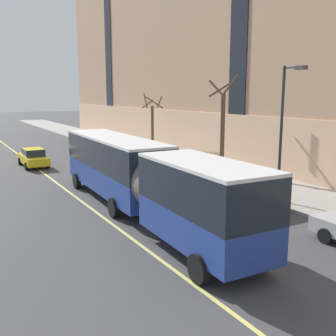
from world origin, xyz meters
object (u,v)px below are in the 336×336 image
at_px(parked_car_navy_1, 174,169).
at_px(street_tree_far_downtown, 152,123).
at_px(taxi_cab, 33,158).
at_px(fire_hydrant, 206,174).
at_px(parked_car_champagne_4, 248,192).
at_px(street_lamp, 285,121).
at_px(parked_car_silver_3, 106,148).
at_px(street_tree_far_uptown, 222,126).
at_px(parked_car_darkgray_5, 82,139).
at_px(city_bus, 139,174).

distance_m(parked_car_navy_1, street_tree_far_downtown, 12.47).
relative_size(taxi_cab, fire_hydrant, 6.36).
distance_m(parked_car_champagne_4, street_tree_far_downtown, 19.95).
bearing_deg(street_lamp, parked_car_silver_3, 95.17).
relative_size(taxi_cab, street_tree_far_uptown, 0.62).
bearing_deg(street_tree_far_uptown, fire_hydrant, -147.70).
bearing_deg(parked_car_darkgray_5, parked_car_navy_1, -90.14).
distance_m(parked_car_darkgray_5, street_tree_far_downtown, 10.87).
xyz_separation_m(parked_car_darkgray_5, street_tree_far_uptown, (4.31, -21.01, 2.89)).
relative_size(street_tree_far_downtown, fire_hydrant, 8.30).
distance_m(parked_car_darkgray_5, fire_hydrant, 22.73).
height_order(parked_car_silver_3, street_tree_far_uptown, street_tree_far_uptown).
height_order(parked_car_silver_3, parked_car_champagne_4, same).
bearing_deg(fire_hydrant, city_bus, -147.41).
distance_m(parked_car_champagne_4, street_tree_far_uptown, 9.59).
distance_m(street_lamp, fire_hydrant, 8.07).
height_order(parked_car_navy_1, street_tree_far_downtown, street_tree_far_downtown).
bearing_deg(city_bus, parked_car_darkgray_5, 77.87).
xyz_separation_m(parked_car_darkgray_5, street_lamp, (1.79, -29.61, 3.83)).
height_order(city_bus, fire_hydrant, city_bus).
bearing_deg(parked_car_silver_3, street_tree_far_uptown, -70.78).
distance_m(street_tree_far_downtown, street_lamp, 20.11).
relative_size(taxi_cab, street_tree_far_downtown, 0.77).
bearing_deg(parked_car_silver_3, taxi_cab, -160.52).
bearing_deg(fire_hydrant, street_tree_far_downtown, 78.73).
distance_m(parked_car_silver_3, parked_car_darkgray_5, 8.22).
relative_size(parked_car_champagne_4, parked_car_darkgray_5, 0.95).
bearing_deg(city_bus, fire_hydrant, 32.59).
relative_size(parked_car_silver_3, fire_hydrant, 6.02).
bearing_deg(street_tree_far_downtown, parked_car_navy_1, -110.67).
relative_size(city_bus, parked_car_silver_3, 4.12).
height_order(parked_car_champagne_4, street_lamp, street_lamp).
bearing_deg(parked_car_champagne_4, street_tree_far_uptown, 61.39).
relative_size(city_bus, street_tree_far_uptown, 2.44).
distance_m(city_bus, street_tree_far_downtown, 20.56).
bearing_deg(taxi_cab, fire_hydrant, -51.51).
relative_size(parked_car_silver_3, parked_car_champagne_4, 1.01).
relative_size(parked_car_silver_3, street_lamp, 0.59).
bearing_deg(city_bus, parked_car_champagne_4, -14.44).
height_order(parked_car_navy_1, street_lamp, street_lamp).
xyz_separation_m(street_tree_far_uptown, fire_hydrant, (-2.62, -1.66, -3.18)).
distance_m(parked_car_champagne_4, fire_hydrant, 6.61).
xyz_separation_m(parked_car_silver_3, street_tree_far_uptown, (4.46, -12.79, 2.89)).
bearing_deg(parked_car_champagne_4, street_tree_far_downtown, 77.36).
xyz_separation_m(parked_car_navy_1, parked_car_silver_3, (-0.10, 12.94, -0.00)).
xyz_separation_m(city_bus, parked_car_champagne_4, (5.85, -1.51, -1.33)).
bearing_deg(parked_car_silver_3, street_tree_far_downtown, -18.60).
bearing_deg(fire_hydrant, parked_car_navy_1, 138.92).
bearing_deg(taxi_cab, street_lamp, -63.17).
relative_size(parked_car_navy_1, street_tree_far_downtown, 0.74).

